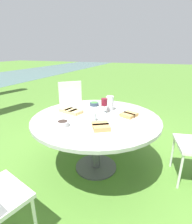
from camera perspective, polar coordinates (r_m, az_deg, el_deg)
ground_plane at (r=2.40m, az=0.00°, el=-17.44°), size 40.00×40.00×0.00m
dining_table at (r=2.09m, az=0.00°, el=-3.74°), size 1.49×1.49×0.70m
chair_far_back at (r=3.34m, az=-7.87°, el=3.34°), size 0.61×0.61×0.89m
water_pitcher at (r=2.27m, az=4.56°, el=2.90°), size 0.10×0.10×0.19m
wine_glass at (r=2.14m, az=2.71°, el=3.11°), size 0.07×0.07×0.19m
platter_bread_main at (r=2.16m, az=-8.19°, el=-0.02°), size 0.30×0.40×0.06m
platter_charcuterie at (r=2.03m, az=10.42°, el=-1.44°), size 0.37×0.33×0.06m
platter_sandwich_side at (r=1.69m, az=1.69°, el=-5.42°), size 0.40×0.37×0.07m
bowl_fries at (r=2.43m, az=3.24°, el=2.61°), size 0.11×0.11×0.06m
bowl_salad at (r=2.47m, az=-0.61°, el=2.71°), size 0.12×0.12×0.05m
bowl_olives at (r=1.83m, az=-10.82°, el=-3.67°), size 0.12×0.12×0.06m
cup_water_near at (r=1.93m, az=-1.03°, el=-1.54°), size 0.07×0.07×0.09m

